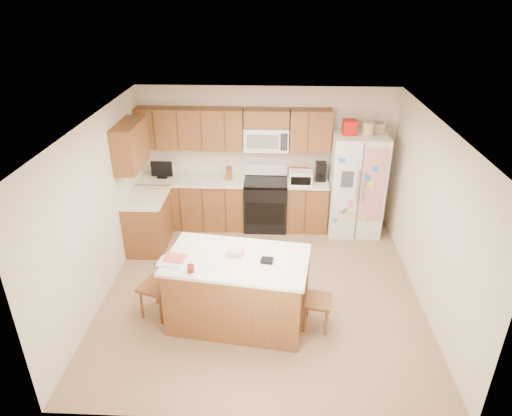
{
  "coord_description": "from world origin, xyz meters",
  "views": [
    {
      "loc": [
        0.16,
        -5.48,
        4.09
      ],
      "look_at": [
        -0.1,
        0.35,
        1.16
      ],
      "focal_mm": 32.0,
      "sensor_mm": 36.0,
      "label": 1
    }
  ],
  "objects_px": {
    "windsor_chair_left": "(158,286)",
    "windsor_chair_back": "(236,262)",
    "windsor_chair_right": "(316,300)",
    "island": "(237,290)",
    "refrigerator": "(356,183)",
    "stove": "(266,203)"
  },
  "relations": [
    {
      "from": "stove",
      "to": "island",
      "type": "relative_size",
      "value": 0.59
    },
    {
      "from": "stove",
      "to": "windsor_chair_right",
      "type": "distance_m",
      "value": 2.78
    },
    {
      "from": "refrigerator",
      "to": "island",
      "type": "distance_m",
      "value": 3.2
    },
    {
      "from": "windsor_chair_back",
      "to": "island",
      "type": "bearing_deg",
      "value": -84.07
    },
    {
      "from": "stove",
      "to": "refrigerator",
      "type": "xyz_separation_m",
      "value": [
        1.57,
        -0.06,
        0.45
      ]
    },
    {
      "from": "windsor_chair_left",
      "to": "windsor_chair_back",
      "type": "distance_m",
      "value": 1.19
    },
    {
      "from": "windsor_chair_back",
      "to": "windsor_chair_right",
      "type": "height_order",
      "value": "windsor_chair_back"
    },
    {
      "from": "windsor_chair_right",
      "to": "stove",
      "type": "bearing_deg",
      "value": 104.87
    },
    {
      "from": "windsor_chair_left",
      "to": "windsor_chair_right",
      "type": "bearing_deg",
      "value": -3.97
    },
    {
      "from": "refrigerator",
      "to": "stove",
      "type": "bearing_deg",
      "value": 177.7
    },
    {
      "from": "stove",
      "to": "windsor_chair_left",
      "type": "xyz_separation_m",
      "value": [
        -1.36,
        -2.54,
        -0.02
      ]
    },
    {
      "from": "island",
      "to": "windsor_chair_right",
      "type": "xyz_separation_m",
      "value": [
        1.01,
        -0.06,
        -0.08
      ]
    },
    {
      "from": "refrigerator",
      "to": "island",
      "type": "bearing_deg",
      "value": -126.08
    },
    {
      "from": "windsor_chair_left",
      "to": "windsor_chair_back",
      "type": "bearing_deg",
      "value": 33.91
    },
    {
      "from": "stove",
      "to": "windsor_chair_back",
      "type": "distance_m",
      "value": 1.92
    },
    {
      "from": "stove",
      "to": "windsor_chair_right",
      "type": "xyz_separation_m",
      "value": [
        0.71,
        -2.69,
        -0.06
      ]
    },
    {
      "from": "stove",
      "to": "windsor_chair_back",
      "type": "height_order",
      "value": "stove"
    },
    {
      "from": "windsor_chair_back",
      "to": "windsor_chair_right",
      "type": "xyz_separation_m",
      "value": [
        1.09,
        -0.81,
        -0.01
      ]
    },
    {
      "from": "refrigerator",
      "to": "island",
      "type": "relative_size",
      "value": 1.06
    },
    {
      "from": "refrigerator",
      "to": "windsor_chair_back",
      "type": "relative_size",
      "value": 2.27
    },
    {
      "from": "island",
      "to": "windsor_chair_back",
      "type": "xyz_separation_m",
      "value": [
        -0.08,
        0.74,
        -0.06
      ]
    },
    {
      "from": "windsor_chair_right",
      "to": "windsor_chair_left",
      "type": "bearing_deg",
      "value": 176.03
    }
  ]
}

